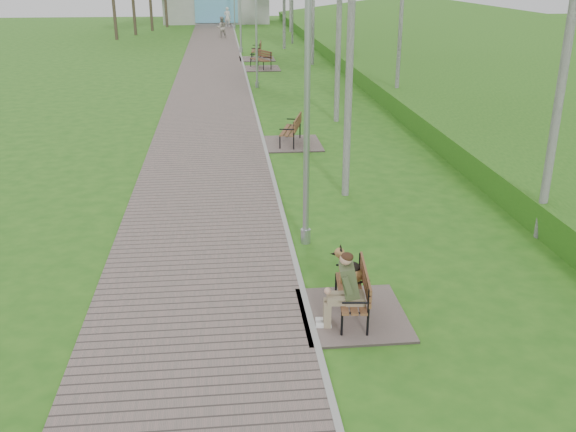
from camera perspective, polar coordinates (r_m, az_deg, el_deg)
name	(u,v)px	position (r m, az deg, el deg)	size (l,w,h in m)	color
ground	(276,190)	(15.85, -1.07, 2.30)	(120.00, 120.00, 0.00)	#2A6619
walkway	(212,66)	(36.80, -6.78, 13.13)	(3.50, 67.00, 0.04)	#70625B
kerb	(243,65)	(36.82, -3.98, 13.24)	(0.10, 67.00, 0.05)	#999993
embankment	(461,66)	(37.72, 15.13, 12.73)	(14.00, 70.00, 1.60)	#4B8A25
building_north	(216,1)	(65.99, -6.41, 18.43)	(10.00, 5.20, 4.00)	#9E9E99
bench_main	(349,295)	(10.08, 5.42, -6.99)	(1.64, 1.82, 1.43)	#70625B
bench_second	(290,138)	(20.00, 0.21, 6.96)	(1.80, 2.00, 1.10)	#70625B
bench_third	(261,65)	(35.51, -2.44, 13.29)	(1.94, 2.16, 1.19)	#70625B
bench_far	(256,55)	(39.29, -2.83, 14.08)	(2.06, 2.29, 1.27)	#70625B
lamp_post_near	(307,126)	(12.09, 1.68, 7.98)	(0.20, 0.20, 5.09)	#9B9DA2
lamp_post_second	(256,40)	(29.55, -2.82, 15.34)	(0.17, 0.17, 4.49)	#9B9DA2
lamp_post_third	(240,9)	(42.30, -4.28, 17.87)	(0.22, 0.22, 5.71)	#9B9DA2
lamp_post_far	(234,2)	(59.58, -4.81, 18.41)	(0.18, 0.18, 4.76)	#9B9DA2
pedestrian_near	(227,17)	(61.16, -5.41, 17.20)	(0.64, 0.42, 1.75)	silver
pedestrian_far	(221,28)	(51.29, -5.94, 16.33)	(0.78, 0.61, 1.61)	#A1978C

